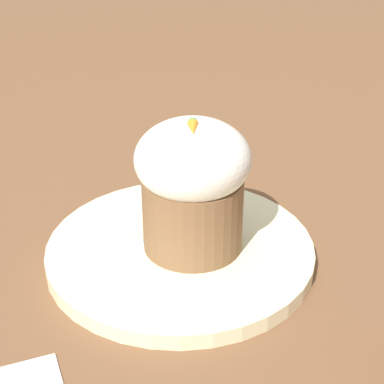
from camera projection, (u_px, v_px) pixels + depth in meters
The scene contains 4 objects.
ground_plane at pixel (180, 258), 0.52m from camera, with size 4.00×4.00×0.00m, color brown.
dessert_plate at pixel (179, 251), 0.51m from camera, with size 0.21×0.21×0.01m.
carrot_cake at pixel (192, 185), 0.48m from camera, with size 0.09×0.09×0.11m.
spoon at pixel (160, 242), 0.51m from camera, with size 0.04×0.12×0.01m.
Camera 1 is at (0.42, 0.00, 0.30)m, focal length 60.00 mm.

